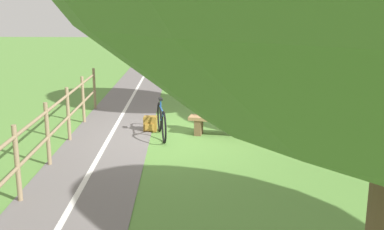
% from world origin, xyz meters
% --- Properties ---
extents(ground_plane, '(80.00, 80.00, 0.00)m').
position_xyz_m(ground_plane, '(0.00, 0.00, 0.00)').
color(ground_plane, '#548438').
extents(paved_path, '(4.25, 36.05, 0.02)m').
position_xyz_m(paved_path, '(1.30, 4.00, 0.01)').
color(paved_path, '#66605E').
rests_on(paved_path, ground_plane).
extents(path_centre_line, '(2.16, 31.94, 0.00)m').
position_xyz_m(path_centre_line, '(1.30, 4.00, 0.02)').
color(path_centre_line, silver).
rests_on(path_centre_line, paved_path).
extents(bench, '(1.87, 0.69, 0.46)m').
position_xyz_m(bench, '(-1.24, -0.13, 0.32)').
color(bench, '#937047').
rests_on(bench, ground_plane).
extents(person_seated, '(0.39, 0.39, 0.75)m').
position_xyz_m(person_seated, '(-1.09, -0.16, 0.78)').
color(person_seated, '#B2231E').
rests_on(person_seated, bench).
extents(bicycle, '(0.41, 1.73, 0.92)m').
position_xyz_m(bicycle, '(0.31, 0.02, 0.39)').
color(bicycle, black).
rests_on(bicycle, ground_plane).
extents(backpack, '(0.33, 0.29, 0.38)m').
position_xyz_m(backpack, '(0.65, -0.48, 0.19)').
color(backpack, olive).
rests_on(backpack, ground_plane).
extents(fence_roadside, '(0.87, 10.31, 1.25)m').
position_xyz_m(fence_roadside, '(2.29, 2.12, 0.73)').
color(fence_roadside, '#847051').
rests_on(fence_roadside, ground_plane).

